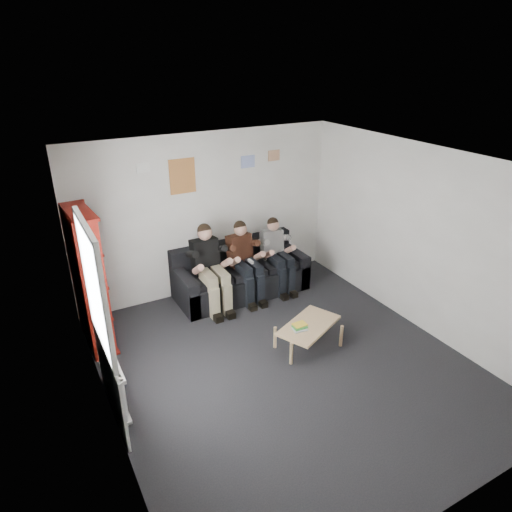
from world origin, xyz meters
The scene contains 14 objects.
room_shell centered at (0.00, 0.00, 1.35)m, with size 5.00×5.00×5.00m.
sofa centered at (0.37, 2.08, 0.31)m, with size 2.23×0.91×0.86m.
bookshelf centered at (-2.07, 1.73, 1.00)m, with size 0.30×0.90×2.00m.
coffee_table centered at (0.48, 0.19, 0.33)m, with size 0.93×0.51×0.37m.
game_cases centered at (0.31, 0.17, 0.39)m, with size 0.23×0.20×0.04m.
person_left centered at (-0.25, 1.87, 0.68)m, with size 0.42×0.91×1.37m.
person_middle centered at (0.37, 1.88, 0.66)m, with size 0.39×0.84×1.31m.
person_right centered at (0.99, 1.88, 0.64)m, with size 0.37×0.79×1.27m.
radiator centered at (-2.15, 0.20, 0.35)m, with size 0.10×0.64×0.60m.
window centered at (-2.22, 0.20, 1.03)m, with size 0.05×1.30×2.36m.
poster_large centered at (-0.40, 2.49, 2.05)m, with size 0.42×0.01×0.55m, color gold.
poster_blue centered at (0.75, 2.49, 2.15)m, with size 0.25×0.01×0.20m, color #436EE4.
poster_pink centered at (1.25, 2.49, 2.20)m, with size 0.22×0.01×0.18m, color #B7398B.
poster_sign centered at (-1.00, 2.49, 2.25)m, with size 0.20×0.01×0.14m, color white.
Camera 1 is at (-2.74, -4.14, 3.87)m, focal length 32.00 mm.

